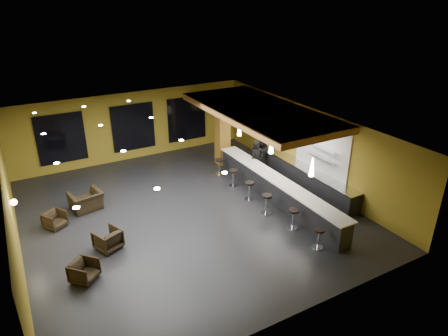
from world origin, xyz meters
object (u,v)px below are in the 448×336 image
bar_counter (276,190)px  bar_stool_1 (293,216)px  staff_b (257,155)px  armchair_d (86,201)px  bar_stool_0 (319,236)px  armchair_a (84,271)px  bar_stool_4 (233,176)px  armchair_c (55,220)px  pendant_1 (271,145)px  prep_counter (306,177)px  staff_c (262,154)px  bar_stool_3 (249,188)px  staff_a (257,160)px  column (222,131)px  pendant_0 (312,167)px  pendant_2 (239,128)px  bar_stool_5 (219,165)px  armchair_b (108,239)px  bar_stool_2 (267,202)px

bar_counter → bar_stool_1: 2.13m
staff_b → armchair_d: staff_b is taller
bar_stool_0 → bar_stool_1: bearing=89.4°
armchair_a → bar_stool_4: bearing=-18.3°
bar_counter → armchair_c: 8.71m
pendant_1 → prep_counter: bearing=0.0°
staff_c → armchair_a: size_ratio=2.15×
armchair_a → bar_stool_3: (7.15, 1.87, 0.19)m
bar_stool_4 → bar_stool_1: bearing=-87.9°
staff_a → column: bearing=99.8°
bar_counter → pendant_0: 2.72m
pendant_2 → bar_stool_5: bearing=148.7°
staff_a → armchair_d: bearing=170.8°
armchair_a → prep_counter: bearing=-33.3°
bar_stool_4 → staff_b: bearing=27.2°
pendant_0 → bar_stool_1: (-0.69, -0.01, -1.84)m
prep_counter → pendant_2: (-2.00, 2.50, 1.92)m
column → staff_a: column is taller
bar_counter → bar_stool_4: size_ratio=10.11×
pendant_2 → bar_stool_3: pendant_2 is taller
pendant_2 → staff_a: (0.50, -0.77, -1.41)m
staff_a → armchair_b: (-7.49, -2.17, -0.57)m
staff_b → armchair_c: size_ratio=2.13×
prep_counter → staff_b: staff_b is taller
pendant_1 → bar_stool_1: (-0.69, -2.51, -1.84)m
bar_stool_4 → armchair_b: bearing=-161.8°
pendant_0 → bar_stool_3: bearing=108.7°
column → bar_stool_2: bearing=-100.1°
armchair_b → bar_stool_4: (6.16, 2.03, 0.14)m
bar_stool_4 → armchair_d: bearing=170.2°
armchair_c → bar_stool_3: bearing=-46.0°
armchair_d → pendant_0: bearing=133.3°
staff_a → bar_stool_0: size_ratio=2.47×
staff_c → bar_stool_5: 2.22m
armchair_a → bar_stool_5: 8.64m
staff_a → staff_c: staff_a is taller
bar_stool_5 → pendant_1: bearing=-75.1°
bar_stool_0 → prep_counter: bearing=55.5°
bar_counter → armchair_b: bar_counter is taller
bar_counter → armchair_d: bearing=155.8°
column → armchair_a: bearing=-144.1°
staff_a → bar_stool_4: bearing=-176.2°
bar_counter → bar_stool_2: 1.14m
staff_c → bar_stool_1: (-2.05, -5.07, -0.29)m
bar_counter → prep_counter: bearing=14.0°
armchair_b → bar_stool_1: (6.31, -2.08, 0.14)m
armchair_d → bar_counter: bearing=145.3°
prep_counter → staff_c: 2.65m
pendant_1 → armchair_d: bearing=159.3°
prep_counter → armchair_c: (-10.38, 1.88, -0.11)m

